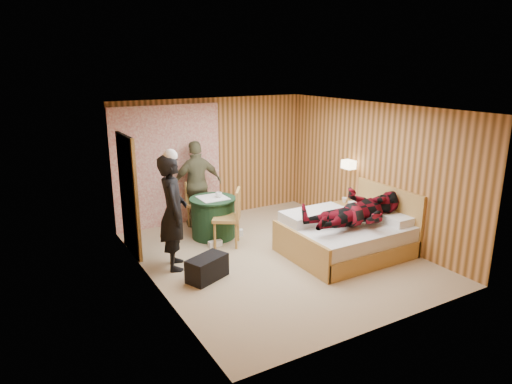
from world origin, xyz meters
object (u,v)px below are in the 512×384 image
man_on_bed (359,202)px  chair_near (231,213)px  chair_far (198,200)px  woman_standing (173,212)px  bed (346,236)px  man_at_table (197,184)px  duffel_bag (207,268)px  round_table (213,217)px  wall_lamp (349,164)px  nightstand (348,217)px

man_on_bed → chair_near: bearing=135.7°
chair_far → woman_standing: 1.95m
bed → man_at_table: (-1.66, 2.56, 0.55)m
duffel_bag → round_table: bearing=38.8°
duffel_bag → man_on_bed: 2.67m
wall_lamp → chair_near: size_ratio=0.25×
round_table → man_on_bed: (1.68, -2.06, 0.58)m
bed → man_on_bed: 0.69m
chair_far → bed: bearing=-71.7°
wall_lamp → chair_near: wall_lamp is taller
chair_far → duffel_bag: bearing=-125.2°
duffel_bag → man_at_table: man_at_table is taller
chair_near → duffel_bag: (-0.94, -1.03, -0.42)m
nightstand → chair_far: bearing=145.0°
chair_far → chair_near: size_ratio=0.90×
chair_near → man_at_table: bearing=-142.0°
chair_far → man_on_bed: size_ratio=0.53×
round_table → nightstand: bearing=-22.8°
wall_lamp → duffel_bag: (-3.28, -0.66, -1.12)m
chair_near → nightstand: bearing=110.8°
wall_lamp → chair_near: bearing=171.0°
wall_lamp → man_on_bed: 1.43m
bed → nightstand: bearing=47.2°
chair_far → duffel_bag: 2.42m
chair_near → woman_standing: (-1.21, -0.38, 0.32)m
chair_far → man_at_table: man_at_table is taller
bed → man_at_table: size_ratio=1.15×
woman_standing → man_at_table: size_ratio=1.07×
wall_lamp → nightstand: bearing=-110.6°
woman_standing → man_on_bed: size_ratio=1.04×
man_at_table → bed: bearing=125.9°
round_table → wall_lamp: bearing=-20.1°
chair_near → wall_lamp: bearing=113.8°
man_at_table → nightstand: bearing=147.1°
chair_far → woman_standing: woman_standing is taller
bed → man_at_table: bearing=122.9°
chair_far → duffel_bag: (-0.81, -2.25, -0.36)m
chair_far → man_at_table: size_ratio=0.54×
wall_lamp → man_on_bed: bearing=-123.8°
bed → nightstand: 1.11m
nightstand → duffel_bag: (-3.24, -0.55, -0.10)m
duffel_bag → man_on_bed: size_ratio=0.36×
duffel_bag → woman_standing: bearing=88.4°
duffel_bag → man_at_table: 2.53m
chair_far → man_at_table: (0.02, 0.04, 0.32)m
chair_far → chair_near: (0.14, -1.22, 0.06)m
bed → wall_lamp: bearing=49.4°
bed → nightstand: (0.75, 0.81, -0.03)m
man_on_bed → wall_lamp: bearing=56.2°
round_table → woman_standing: (-1.09, -0.91, 0.53)m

